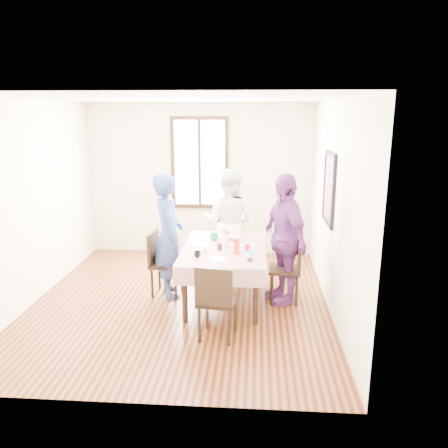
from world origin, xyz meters
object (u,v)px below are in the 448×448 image
(chair_near, at_px, (218,300))
(person_right, at_px, (284,239))
(dining_table, at_px, (224,274))
(chair_right, at_px, (285,269))
(chair_left, at_px, (167,264))
(chair_far, at_px, (229,246))
(person_left, at_px, (167,235))
(person_far, at_px, (229,223))

(chair_near, bearing_deg, person_right, 62.88)
(dining_table, height_order, chair_right, chair_right)
(chair_left, bearing_deg, chair_right, 91.90)
(chair_far, bearing_deg, chair_right, 128.22)
(chair_far, distance_m, person_right, 1.36)
(chair_left, height_order, chair_near, same)
(person_left, bearing_deg, chair_far, -62.80)
(chair_right, height_order, person_left, person_left)
(chair_right, bearing_deg, chair_far, 44.01)
(chair_left, relative_size, chair_right, 1.00)
(chair_right, bearing_deg, chair_near, 148.02)
(chair_right, xyz_separation_m, person_right, (-0.02, 0.00, 0.43))
(chair_far, xyz_separation_m, person_far, (0.00, -0.02, 0.39))
(chair_left, bearing_deg, dining_table, 85.32)
(chair_right, distance_m, person_right, 0.43)
(person_far, xyz_separation_m, person_right, (0.80, -0.99, 0.04))
(person_left, xyz_separation_m, person_far, (0.80, 0.89, -0.03))
(chair_far, xyz_separation_m, person_left, (-0.80, -0.91, 0.42))
(dining_table, xyz_separation_m, chair_right, (0.82, 0.05, 0.08))
(chair_left, bearing_deg, chair_near, 39.70)
(person_far, bearing_deg, chair_left, 60.43)
(chair_far, relative_size, person_far, 0.54)
(person_far, relative_size, person_right, 0.96)
(chair_far, height_order, chair_near, same)
(chair_right, height_order, chair_far, same)
(chair_left, height_order, person_left, person_left)
(chair_near, relative_size, person_far, 0.54)
(chair_far, distance_m, person_left, 1.28)
(chair_left, xyz_separation_m, person_right, (1.63, -0.10, 0.43))
(dining_table, bearing_deg, chair_left, 170.09)
(chair_far, relative_size, person_left, 0.52)
(dining_table, height_order, person_left, person_left)
(chair_left, bearing_deg, person_right, 91.85)
(dining_table, relative_size, chair_far, 1.69)
(chair_near, height_order, person_right, person_right)
(dining_table, bearing_deg, person_right, 3.43)
(dining_table, relative_size, chair_right, 1.69)
(chair_left, distance_m, chair_near, 1.46)
(chair_far, bearing_deg, person_far, 88.96)
(dining_table, bearing_deg, person_left, 169.82)
(dining_table, relative_size, person_left, 0.88)
(chair_far, xyz_separation_m, chair_near, (0.00, -2.11, 0.00))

